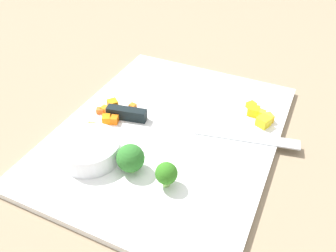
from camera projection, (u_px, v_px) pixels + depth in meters
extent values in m
plane|color=#89765C|center=(168.00, 136.00, 0.61)|extent=(4.00, 4.00, 0.00)
cube|color=white|center=(168.00, 133.00, 0.61)|extent=(0.46, 0.36, 0.01)
cylinder|color=silver|center=(90.00, 150.00, 0.54)|extent=(0.10, 0.10, 0.03)
cube|color=silver|center=(246.00, 137.00, 0.59)|extent=(0.06, 0.18, 0.00)
cube|color=black|center=(126.00, 115.00, 0.62)|extent=(0.03, 0.07, 0.02)
cube|color=orange|center=(106.00, 119.00, 0.62)|extent=(0.02, 0.02, 0.01)
cube|color=orange|center=(113.00, 104.00, 0.65)|extent=(0.03, 0.03, 0.02)
cube|color=orange|center=(115.00, 120.00, 0.61)|extent=(0.02, 0.02, 0.01)
cube|color=orange|center=(109.00, 113.00, 0.63)|extent=(0.02, 0.02, 0.01)
cube|color=orange|center=(126.00, 116.00, 0.62)|extent=(0.02, 0.02, 0.01)
cube|color=orange|center=(133.00, 106.00, 0.65)|extent=(0.01, 0.01, 0.01)
cube|color=orange|center=(106.00, 108.00, 0.64)|extent=(0.01, 0.01, 0.01)
cube|color=orange|center=(92.00, 127.00, 0.60)|extent=(0.02, 0.02, 0.01)
cube|color=orange|center=(100.00, 111.00, 0.64)|extent=(0.02, 0.02, 0.01)
cube|color=yellow|center=(260.00, 114.00, 0.63)|extent=(0.02, 0.02, 0.01)
cube|color=yellow|center=(264.00, 122.00, 0.61)|extent=(0.03, 0.03, 0.02)
cube|color=yellow|center=(268.00, 118.00, 0.62)|extent=(0.02, 0.02, 0.01)
cube|color=yellow|center=(254.00, 111.00, 0.63)|extent=(0.02, 0.02, 0.02)
cube|color=yellow|center=(251.00, 105.00, 0.65)|extent=(0.02, 0.02, 0.01)
cylinder|color=#8DBF5F|center=(166.00, 181.00, 0.50)|extent=(0.01, 0.01, 0.02)
sphere|color=#2E701C|center=(166.00, 173.00, 0.49)|extent=(0.03, 0.03, 0.03)
cylinder|color=#83C25D|center=(131.00, 167.00, 0.52)|extent=(0.02, 0.02, 0.01)
sphere|color=#2B6D27|center=(130.00, 158.00, 0.51)|extent=(0.04, 0.04, 0.04)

